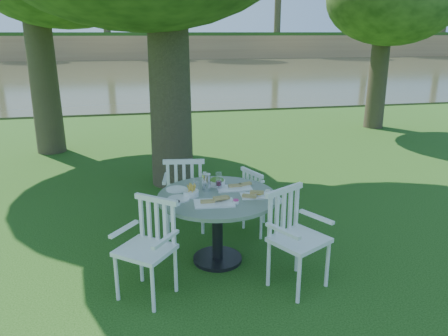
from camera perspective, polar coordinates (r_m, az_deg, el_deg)
The scene contains 8 objects.
ground at distance 5.72m, azimuth 0.41°, elevation -8.74°, with size 140.00×140.00×0.00m, color #12390C.
table at distance 4.87m, azimuth -0.88°, elevation -5.38°, with size 1.31×1.31×0.80m.
chair_ne at distance 5.62m, azimuth 4.44°, elevation -3.67°, with size 0.53×0.55×0.86m.
chair_nw at distance 5.63m, azimuth -5.12°, elevation -2.67°, with size 0.58×0.55×1.01m.
chair_sw at distance 4.39m, azimuth -9.53°, elevation -9.19°, with size 0.67×0.67×0.97m.
chair_se at distance 4.52m, azimuth 8.86°, elevation -8.00°, with size 0.68×0.67×1.01m.
tableware at distance 4.85m, azimuth -1.64°, elevation -2.84°, with size 1.14×0.79×0.20m.
river at distance 28.16m, azimuth -9.71°, elevation 11.97°, with size 100.00×28.00×0.12m, color #383A22.
Camera 1 is at (-1.09, -5.02, 2.51)m, focal length 35.00 mm.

